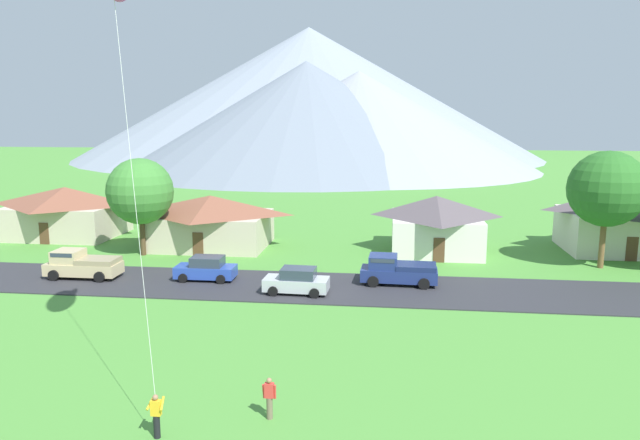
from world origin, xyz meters
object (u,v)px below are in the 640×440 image
house_leftmost (211,220)px  house_right_center (617,219)px  tree_center (140,191)px  parked_car_silver_west_end (297,281)px  house_rightmost (66,211)px  parked_car_blue_mid_west (206,269)px  pickup_truck_navy_east_side (397,270)px  watcher_person (269,397)px  pickup_truck_sand_west_side (82,264)px  house_left_center (436,223)px  tree_left_of_center (607,189)px

house_leftmost → house_right_center: house_right_center is taller
tree_center → parked_car_silver_west_end: bearing=-32.4°
house_rightmost → parked_car_blue_mid_west: (18.31, -13.67, -1.61)m
pickup_truck_navy_east_side → watcher_person: pickup_truck_navy_east_side is taller
parked_car_blue_mid_west → watcher_person: (8.37, -18.30, 0.01)m
house_right_center → pickup_truck_sand_west_side: size_ratio=1.75×
tree_center → parked_car_blue_mid_west: size_ratio=1.93×
house_leftmost → house_rightmost: 15.58m
parked_car_silver_west_end → pickup_truck_sand_west_side: 16.03m
house_leftmost → watcher_person: 31.33m
house_left_center → watcher_person: 30.81m
house_left_center → parked_car_blue_mid_west: house_left_center is taller
parked_car_blue_mid_west → pickup_truck_navy_east_side: size_ratio=0.80×
tree_left_of_center → watcher_person: 33.13m
house_rightmost → watcher_person: house_rightmost is taller
tree_center → pickup_truck_navy_east_side: bearing=-16.8°
house_rightmost → pickup_truck_sand_west_side: size_ratio=2.05×
house_right_center → house_rightmost: house_right_center is taller
tree_center → watcher_person: bearing=-57.5°
house_leftmost → pickup_truck_sand_west_side: house_leftmost is taller
house_right_center → tree_left_of_center: (-3.16, -6.12, 3.32)m
pickup_truck_sand_west_side → tree_left_of_center: bearing=11.3°
house_right_center → house_leftmost: bearing=-176.2°
pickup_truck_sand_west_side → pickup_truck_navy_east_side: same height
house_left_center → parked_car_blue_mid_west: size_ratio=2.05×
house_left_center → pickup_truck_sand_west_side: house_left_center is taller
house_left_center → tree_center: tree_center is taller
house_rightmost → watcher_person: (26.67, -31.97, -1.60)m
tree_center → parked_car_blue_mid_west: tree_center is taller
house_right_center → house_rightmost: (-50.47, 0.46, -0.31)m
tree_center → parked_car_blue_mid_west: (7.66, -6.90, -4.52)m
house_left_center → parked_car_silver_west_end: (-9.89, -13.65, -1.63)m
parked_car_silver_west_end → watcher_person: size_ratio=2.55×
tree_left_of_center → parked_car_silver_west_end: size_ratio=2.11×
parked_car_silver_west_end → pickup_truck_navy_east_side: pickup_truck_navy_east_side is taller
tree_center → parked_car_blue_mid_west: bearing=-42.0°
house_leftmost → parked_car_silver_west_end: size_ratio=2.51×
house_leftmost → tree_center: 6.84m
house_leftmost → tree_center: tree_center is taller
parked_car_silver_west_end → watcher_person: 16.02m
parked_car_blue_mid_west → pickup_truck_navy_east_side: (13.39, 0.55, 0.19)m
tree_center → pickup_truck_sand_west_side: (-1.38, -7.41, -4.33)m
pickup_truck_sand_west_side → tree_center: bearing=79.5°
parked_car_blue_mid_west → pickup_truck_sand_west_side: bearing=-176.8°
house_left_center → house_rightmost: bearing=176.1°
tree_left_of_center → parked_car_blue_mid_west: (-29.00, -7.09, -5.24)m
house_rightmost → tree_left_of_center: bearing=-7.9°
house_right_center → tree_left_of_center: 7.65m
house_left_center → parked_car_blue_mid_west: (-16.77, -11.30, -1.63)m
house_rightmost → tree_center: tree_center is taller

